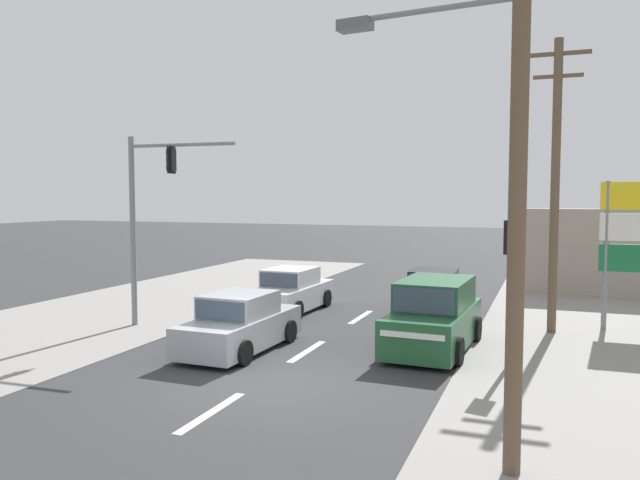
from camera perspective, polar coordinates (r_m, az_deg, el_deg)
ground_plane at (r=14.28m, az=-5.73°, el=-12.88°), size 140.00×140.00×0.00m
lane_dash_near at (r=12.60m, az=-9.89°, el=-15.24°), size 0.20×2.40×0.01m
lane_dash_mid at (r=16.92m, az=-1.18°, el=-10.13°), size 0.20×2.40×0.01m
lane_dash_far at (r=21.53m, az=3.75°, el=-7.04°), size 0.20×2.40×0.01m
kerb_left_verge at (r=22.19m, az=-21.19°, el=-6.95°), size 8.00×40.00×0.02m
utility_pole_foreground_right at (r=9.56m, az=16.94°, el=10.16°), size 3.77×0.65×9.69m
utility_pole_midground_right at (r=19.90m, az=20.71°, el=5.15°), size 1.80×0.26×8.76m
traffic_signal_mast at (r=20.29m, az=-15.53°, el=3.02°), size 3.69×0.44×6.00m
pedestal_signal_right_kerb at (r=15.83m, az=17.15°, el=-2.42°), size 0.44×0.31×3.56m
shopping_plaza_sign at (r=21.16m, az=27.01°, el=0.46°), size 2.10×0.16×4.60m
sedan_kerbside_parked at (r=17.00m, az=-7.33°, el=-7.68°), size 2.00×4.29×1.56m
sedan_oncoming_near at (r=22.35m, az=10.34°, el=-4.86°), size 2.03×4.31×1.56m
suv_crossing_left at (r=17.24m, az=10.38°, el=-6.93°), size 2.22×4.61×1.90m
sedan_receding_far at (r=22.46m, az=-2.68°, el=-4.76°), size 2.00×4.29×1.56m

